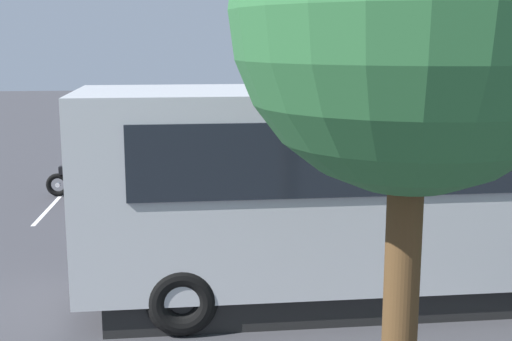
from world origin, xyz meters
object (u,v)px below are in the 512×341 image
Objects in this scene: spectator_left at (389,192)px; spectator_right at (258,199)px; spectator_centre at (324,190)px; parked_motorcycle_silver at (479,228)px; stunt_motorcycle at (87,172)px; spectator_far_left at (440,188)px; tour_bus at (401,193)px.

spectator_left is 2.57m from spectator_right.
parked_motorcycle_silver is (-2.75, 1.07, -0.57)m from spectator_centre.
spectator_left is 0.86× the size of stunt_motorcycle.
spectator_left is (1.11, 0.25, 0.00)m from spectator_far_left.
spectator_left reaches higher than spectator_far_left.
tour_bus reaches higher than stunt_motorcycle.
parked_motorcycle_silver is at bearing 154.47° from spectator_left.
parked_motorcycle_silver is (-4.10, 0.71, -0.50)m from spectator_right.
tour_bus is 5.48× the size of spectator_left.
tour_bus reaches higher than spectator_right.
spectator_right is at bearing 0.56° from spectator_left.
tour_bus reaches higher than spectator_far_left.
parked_motorcycle_silver is at bearing 158.82° from spectator_centre.
stunt_motorcycle is at bearing -52.01° from spectator_right.
spectator_left is 0.88× the size of parked_motorcycle_silver.
spectator_right is (3.68, 0.27, -0.07)m from spectator_far_left.
stunt_motorcycle is (7.56, -4.69, -0.44)m from spectator_far_left.
stunt_motorcycle is (5.79, -7.56, -1.03)m from tour_bus.
spectator_centre is at bearing 138.60° from stunt_motorcycle.
spectator_right is 4.19m from parked_motorcycle_silver.
spectator_right is 6.31m from stunt_motorcycle.
tour_bus is at bearing 100.89° from spectator_centre.
spectator_left is (-0.65, -2.62, -0.58)m from tour_bus.
spectator_left is at bearing 142.53° from stunt_motorcycle.
spectator_centre is 3.00m from parked_motorcycle_silver.
spectator_right is at bearing 4.21° from spectator_far_left.
stunt_motorcycle is (7.97, -5.67, 0.13)m from parked_motorcycle_silver.
spectator_far_left reaches higher than spectator_right.
spectator_left is 1.07× the size of spectator_right.
parked_motorcycle_silver is (-1.53, 0.73, -0.58)m from spectator_left.
spectator_far_left is at bearing 148.16° from stunt_motorcycle.
parked_motorcycle_silver is at bearing -139.03° from tour_bus.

